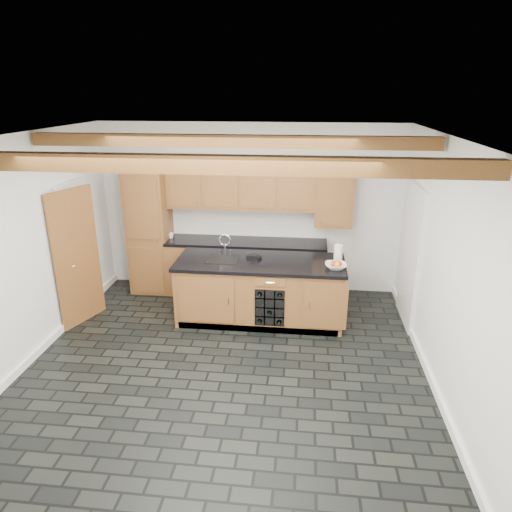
{
  "coord_description": "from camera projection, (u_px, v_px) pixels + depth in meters",
  "views": [
    {
      "loc": [
        0.93,
        -4.88,
        3.27
      ],
      "look_at": [
        0.29,
        0.8,
        1.19
      ],
      "focal_mm": 32.0,
      "sensor_mm": 36.0,
      "label": 1
    }
  ],
  "objects": [
    {
      "name": "ground",
      "position": [
        226.0,
        364.0,
        5.77
      ],
      "size": [
        5.0,
        5.0,
        0.0
      ],
      "primitive_type": "plane",
      "color": "black",
      "rests_on": "ground"
    },
    {
      "name": "room_shell",
      "position": [
        224.0,
        237.0,
        5.76
      ],
      "size": [
        5.01,
        5.0,
        5.0
      ],
      "color": "white",
      "rests_on": "ground"
    },
    {
      "name": "back_cabinetry",
      "position": [
        226.0,
        237.0,
        7.57
      ],
      "size": [
        3.65,
        0.62,
        2.2
      ],
      "color": "brown",
      "rests_on": "ground"
    },
    {
      "name": "island",
      "position": [
        260.0,
        290.0,
        6.78
      ],
      "size": [
        2.48,
        0.96,
        0.93
      ],
      "color": "brown",
      "rests_on": "ground"
    },
    {
      "name": "faucet",
      "position": [
        223.0,
        256.0,
        6.72
      ],
      "size": [
        0.45,
        0.4,
        0.34
      ],
      "color": "black",
      "rests_on": "island"
    },
    {
      "name": "kitchen_scale",
      "position": [
        254.0,
        257.0,
        6.72
      ],
      "size": [
        0.23,
        0.18,
        0.06
      ],
      "rotation": [
        0.0,
        0.0,
        -0.41
      ],
      "color": "black",
      "rests_on": "island"
    },
    {
      "name": "fruit_bowl",
      "position": [
        336.0,
        266.0,
        6.34
      ],
      "size": [
        0.31,
        0.31,
        0.07
      ],
      "primitive_type": "imported",
      "rotation": [
        0.0,
        0.0,
        0.03
      ],
      "color": "silver",
      "rests_on": "island"
    },
    {
      "name": "fruit_cluster",
      "position": [
        336.0,
        263.0,
        6.33
      ],
      "size": [
        0.16,
        0.17,
        0.07
      ],
      "color": "red",
      "rests_on": "fruit_bowl"
    },
    {
      "name": "paper_towel",
      "position": [
        338.0,
        253.0,
        6.57
      ],
      "size": [
        0.12,
        0.12,
        0.25
      ],
      "primitive_type": "cylinder",
      "color": "white",
      "rests_on": "island"
    },
    {
      "name": "mug",
      "position": [
        171.0,
        236.0,
        7.65
      ],
      "size": [
        0.1,
        0.1,
        0.09
      ],
      "primitive_type": "imported",
      "rotation": [
        0.0,
        0.0,
        0.03
      ],
      "color": "white",
      "rests_on": "back_cabinetry"
    }
  ]
}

